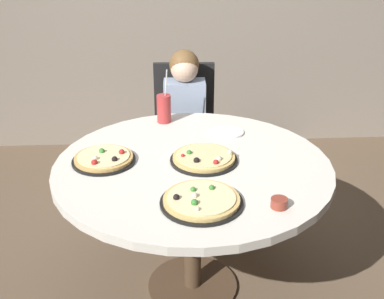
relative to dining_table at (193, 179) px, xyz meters
The scene contains 10 objects.
ground_plane 0.66m from the dining_table, ahead, with size 8.00×8.00×0.00m, color brown.
dining_table is the anchor object (origin of this frame).
chair_wooden 0.96m from the dining_table, 89.83° to the left, with size 0.41×0.41×0.95m.
diner_child 0.79m from the dining_table, 90.17° to the left, with size 0.26×0.42×1.08m.
pizza_veggie 0.12m from the dining_table, 19.24° to the left, with size 0.33×0.33×0.05m.
pizza_cheese 0.44m from the dining_table, behind, with size 0.31×0.31×0.05m.
pizza_pepperoni 0.38m from the dining_table, 87.89° to the right, with size 0.35×0.35×0.05m.
soda_cup 0.57m from the dining_table, 103.82° to the left, with size 0.08×0.08×0.31m.
sauce_bowl 0.54m from the dining_table, 51.45° to the right, with size 0.07×0.07×0.04m, color brown.
plate_small 0.42m from the dining_table, 59.23° to the left, with size 0.18×0.18×0.01m, color white.
Camera 1 is at (-0.13, -2.11, 1.83)m, focal length 46.49 mm.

